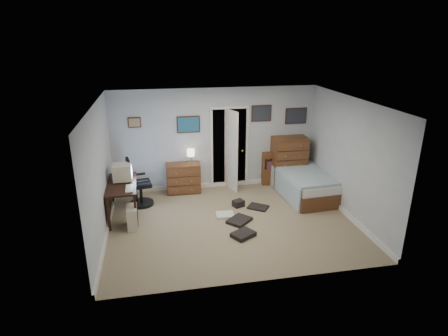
# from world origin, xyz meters

# --- Properties ---
(floor) EXTENTS (5.00, 4.00, 0.02)m
(floor) POSITION_xyz_m (0.00, 0.00, -0.01)
(floor) COLOR gray
(floor) RESTS_ON ground
(computer_desk) EXTENTS (0.64, 1.32, 0.75)m
(computer_desk) POSITION_xyz_m (-2.29, 0.72, 0.58)
(computer_desk) COLOR black
(computer_desk) RESTS_ON floor
(crt_monitor) EXTENTS (0.40, 0.37, 0.36)m
(crt_monitor) POSITION_xyz_m (-2.18, 0.87, 0.94)
(crt_monitor) COLOR beige
(crt_monitor) RESTS_ON computer_desk
(keyboard) EXTENTS (0.16, 0.41, 0.02)m
(keyboard) POSITION_xyz_m (-2.02, 0.37, 0.76)
(keyboard) COLOR beige
(keyboard) RESTS_ON computer_desk
(pc_tower) EXTENTS (0.22, 0.43, 0.45)m
(pc_tower) POSITION_xyz_m (-2.00, 0.17, 0.23)
(pc_tower) COLOR beige
(pc_tower) RESTS_ON floor
(office_chair) EXTENTS (0.62, 0.62, 1.11)m
(office_chair) POSITION_xyz_m (-1.91, 1.22, 0.43)
(office_chair) COLOR black
(office_chair) RESTS_ON floor
(media_stack) EXTENTS (0.15, 0.15, 0.75)m
(media_stack) POSITION_xyz_m (-2.32, 2.29, 0.37)
(media_stack) COLOR maroon
(media_stack) RESTS_ON floor
(low_dresser) EXTENTS (0.83, 0.43, 0.73)m
(low_dresser) POSITION_xyz_m (-0.84, 1.77, 0.37)
(low_dresser) COLOR brown
(low_dresser) RESTS_ON floor
(table_lamp) EXTENTS (0.19, 0.19, 0.36)m
(table_lamp) POSITION_xyz_m (-0.64, 1.78, 0.99)
(table_lamp) COLOR gold
(table_lamp) RESTS_ON low_dresser
(doorway) EXTENTS (0.96, 1.12, 2.05)m
(doorway) POSITION_xyz_m (0.35, 2.27, 1.00)
(doorway) COLOR black
(doorway) RESTS_ON floor
(tall_dresser) EXTENTS (0.87, 0.52, 1.27)m
(tall_dresser) POSITION_xyz_m (1.84, 1.75, 0.63)
(tall_dresser) COLOR brown
(tall_dresser) RESTS_ON floor
(headboard_bookcase) EXTENTS (0.96, 0.30, 0.85)m
(headboard_bookcase) POSITION_xyz_m (1.67, 1.86, 0.45)
(headboard_bookcase) COLOR brown
(headboard_bookcase) RESTS_ON floor
(bed) EXTENTS (1.21, 2.09, 0.66)m
(bed) POSITION_xyz_m (1.98, 1.12, 0.31)
(bed) COLOR brown
(bed) RESTS_ON floor
(wall_posters) EXTENTS (4.38, 0.04, 0.60)m
(wall_posters) POSITION_xyz_m (0.57, 1.98, 1.75)
(wall_posters) COLOR #331E11
(wall_posters) RESTS_ON floor
(floor_clutter) EXTENTS (1.27, 1.70, 0.15)m
(floor_clutter) POSITION_xyz_m (0.21, 0.07, 0.04)
(floor_clutter) COLOR black
(floor_clutter) RESTS_ON floor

